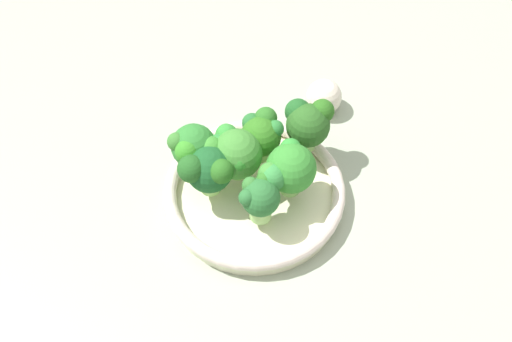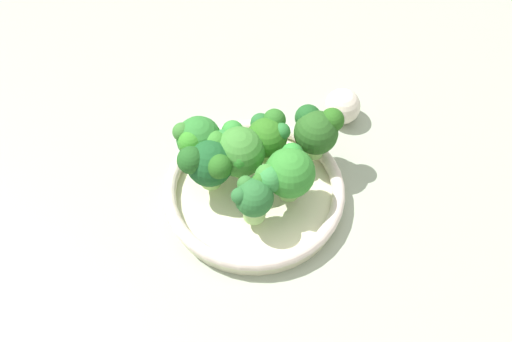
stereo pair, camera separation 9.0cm
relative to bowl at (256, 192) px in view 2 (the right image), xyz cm
name	(u,v)px [view 2 (the right image)]	position (x,y,z in cm)	size (l,w,h in cm)	color
ground_plane	(246,197)	(1.71, 0.31, -2.81)	(130.00, 130.00, 2.50)	#A3B098
bowl	(256,192)	(0.00, 0.00, 0.00)	(23.37, 23.37, 3.05)	#ECE6C1
broccoli_floret_0	(253,197)	(-3.46, 3.00, 5.33)	(5.04, 5.17, 6.35)	#96CB72
broccoli_floret_1	(240,150)	(3.16, 0.15, 5.59)	(7.27, 6.44, 7.24)	#93C659
broccoli_floret_2	(286,173)	(-3.33, -2.13, 5.94)	(6.28, 7.43, 7.54)	#7AB159
broccoli_floret_3	(199,140)	(7.23, 3.48, 6.00)	(6.81, 6.02, 7.27)	#A0D46F
broccoli_floret_4	(208,162)	(3.99, 4.46, 5.72)	(7.22, 6.83, 7.07)	#99D36C
broccoli_floret_5	(317,130)	(-0.13, -9.53, 5.78)	(6.46, 6.58, 7.12)	#90C76A
broccoli_floret_6	(268,135)	(3.04, -4.16, 5.60)	(5.89, 5.92, 6.77)	#90D061
garlic_bulb	(342,106)	(3.99, -18.00, 0.97)	(5.05, 5.05, 5.05)	#F0DFCC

